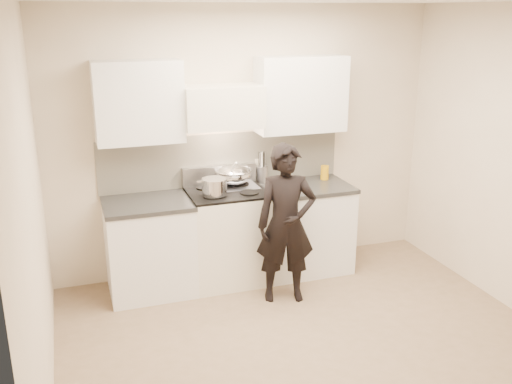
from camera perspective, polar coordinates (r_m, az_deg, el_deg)
ground_plane at (r=4.85m, az=5.62°, el=-15.15°), size 4.00×4.00×0.00m
room_shell at (r=4.51m, az=3.61°, el=4.55°), size 4.04×3.54×2.70m
stove at (r=5.73m, az=-2.85°, el=-4.36°), size 0.76×0.65×0.96m
counter_right at (r=6.00m, az=4.80°, el=-3.52°), size 0.92×0.67×0.92m
counter_left at (r=5.59m, az=-10.59°, el=-5.38°), size 0.82×0.67×0.92m
wok at (r=5.70m, az=-2.26°, el=1.76°), size 0.38×0.47×0.30m
stock_pot at (r=5.39m, az=-4.17°, el=0.55°), size 0.33×0.26×0.16m
utensil_crock at (r=5.90m, az=0.61°, el=1.91°), size 0.12×0.12×0.32m
spice_jar at (r=5.90m, az=2.86°, el=1.33°), size 0.04×0.04×0.09m
oil_glass at (r=6.06m, az=6.88°, el=1.94°), size 0.08×0.08×0.15m
person at (r=5.25m, az=3.02°, el=-3.23°), size 0.62×0.48×1.50m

